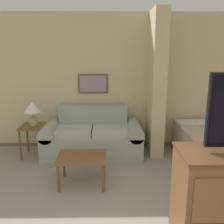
# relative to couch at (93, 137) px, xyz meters

# --- Properties ---
(wall_back) EXTENTS (7.29, 0.16, 2.60)m
(wall_back) POSITION_rel_couch_xyz_m (0.37, 0.48, 0.97)
(wall_back) COLOR #CCB78E
(wall_back) RESTS_ON ground_plane
(wall_partition_pillar) EXTENTS (0.24, 0.67, 2.60)m
(wall_partition_pillar) POSITION_rel_couch_xyz_m (1.17, 0.09, 0.98)
(wall_partition_pillar) COLOR #CCB78E
(wall_partition_pillar) RESTS_ON ground_plane
(couch) EXTENTS (1.82, 0.84, 0.88)m
(couch) POSITION_rel_couch_xyz_m (0.00, 0.00, 0.00)
(couch) COLOR #99A393
(couch) RESTS_ON ground_plane
(coffee_table) EXTENTS (0.69, 0.52, 0.44)m
(coffee_table) POSITION_rel_couch_xyz_m (-0.08, -1.11, 0.06)
(coffee_table) COLOR brown
(coffee_table) RESTS_ON ground_plane
(side_table) EXTENTS (0.46, 0.46, 0.58)m
(side_table) POSITION_rel_couch_xyz_m (-1.06, -0.07, 0.16)
(side_table) COLOR brown
(side_table) RESTS_ON ground_plane
(table_lamp) EXTENTS (0.30, 0.30, 0.44)m
(table_lamp) POSITION_rel_couch_xyz_m (-1.06, -0.07, 0.56)
(table_lamp) COLOR tan
(table_lamp) RESTS_ON side_table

